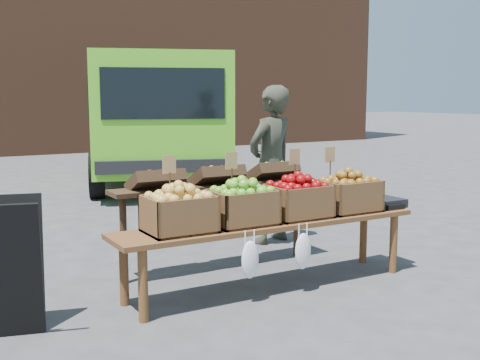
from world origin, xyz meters
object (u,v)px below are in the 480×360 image
delivery_van (154,121)px  vendor (271,165)px  display_bench (270,254)px  crate_red_apples (298,201)px  crate_russet_pears (242,207)px  crate_golden_apples (179,214)px  crate_green_apples (348,196)px  back_table (217,213)px  weighing_scale (383,203)px

delivery_van → vendor: delivery_van is taller
display_bench → crate_red_apples: (0.28, 0.00, 0.42)m
crate_russet_pears → crate_golden_apples: bearing=180.0°
vendor → crate_golden_apples: 2.16m
crate_green_apples → crate_russet_pears: bearing=180.0°
vendor → crate_green_apples: size_ratio=3.41×
crate_golden_apples → crate_green_apples: size_ratio=1.00×
back_table → crate_russet_pears: size_ratio=4.20×
display_bench → delivery_van: bearing=76.4°
weighing_scale → back_table: bearing=152.2°
vendor → back_table: bearing=15.2°
vendor → crate_red_apples: size_ratio=3.41×
delivery_van → crate_russet_pears: delivery_van is taller
vendor → crate_russet_pears: size_ratio=3.41×
vendor → crate_red_apples: 1.46m
crate_russet_pears → crate_green_apples: same height
delivery_van → weighing_scale: 6.26m
vendor → display_bench: (-0.87, -1.33, -0.57)m
display_bench → crate_green_apples: bearing=0.0°
vendor → display_bench: 1.69m
crate_green_apples → weighing_scale: bearing=0.0°
crate_green_apples → weighing_scale: (0.43, 0.00, -0.10)m
back_table → crate_green_apples: size_ratio=4.20×
delivery_van → weighing_scale: (-0.26, -6.24, -0.52)m
crate_golden_apples → crate_russet_pears: bearing=0.0°
display_bench → crate_green_apples: size_ratio=5.40×
back_table → crate_golden_apples: (-0.71, -0.72, 0.19)m
vendor → weighing_scale: 1.40m
crate_golden_apples → crate_green_apples: bearing=0.0°
crate_golden_apples → display_bench: bearing=0.0°
display_bench → crate_russet_pears: 0.51m
crate_russet_pears → delivery_van: bearing=74.0°
vendor → crate_green_apples: (-0.05, -1.33, -0.14)m
back_table → weighing_scale: (1.37, -0.72, 0.09)m
delivery_van → crate_red_apples: size_ratio=10.06×
back_table → crate_red_apples: size_ratio=4.20×
delivery_van → crate_russet_pears: (-1.79, -6.24, -0.42)m
delivery_van → crate_red_apples: (-1.24, -6.24, -0.42)m
delivery_van → crate_golden_apples: 6.67m
crate_golden_apples → crate_red_apples: 1.10m
vendor → crate_russet_pears: bearing=32.9°
display_bench → crate_red_apples: 0.51m
delivery_van → back_table: bearing=-88.0°
delivery_van → vendor: size_ratio=2.95×
back_table → crate_russet_pears: bearing=-102.4°
delivery_van → display_bench: (-1.51, -6.24, -0.84)m
back_table → crate_red_apples: bearing=-61.4°
crate_golden_apples → crate_red_apples: (1.10, 0.00, 0.00)m
back_table → vendor: bearing=31.6°
delivery_van → vendor: bearing=-79.0°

